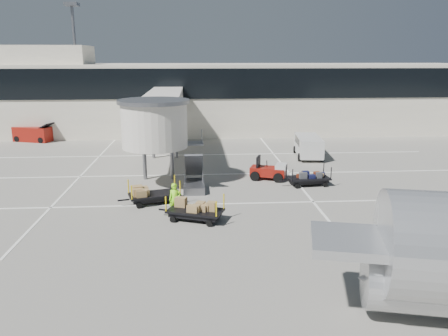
{
  "coord_description": "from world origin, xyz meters",
  "views": [
    {
      "loc": [
        -1.28,
        -23.38,
        8.74
      ],
      "look_at": [
        0.5,
        3.09,
        2.0
      ],
      "focal_mm": 35.0,
      "sensor_mm": 36.0,
      "label": 1
    }
  ],
  "objects_px": {
    "belt_loader": "(33,134)",
    "minivan": "(308,145)",
    "suitcase_cart": "(308,178)",
    "box_cart_near": "(196,211)",
    "baggage_tug": "(269,171)",
    "ground_worker": "(175,199)",
    "box_cart_far": "(155,194)"
  },
  "relations": [
    {
      "from": "box_cart_far",
      "to": "belt_loader",
      "type": "relative_size",
      "value": 0.85
    },
    {
      "from": "baggage_tug",
      "to": "suitcase_cart",
      "type": "xyz_separation_m",
      "value": [
        2.46,
        -1.73,
        -0.1
      ]
    },
    {
      "from": "baggage_tug",
      "to": "minivan",
      "type": "distance_m",
      "value": 8.64
    },
    {
      "from": "minivan",
      "to": "box_cart_far",
      "type": "bearing_deg",
      "value": -130.46
    },
    {
      "from": "baggage_tug",
      "to": "minivan",
      "type": "height_order",
      "value": "minivan"
    },
    {
      "from": "ground_worker",
      "to": "belt_loader",
      "type": "xyz_separation_m",
      "value": [
        -16.07,
        23.75,
        -0.16
      ]
    },
    {
      "from": "suitcase_cart",
      "to": "belt_loader",
      "type": "relative_size",
      "value": 0.8
    },
    {
      "from": "box_cart_near",
      "to": "baggage_tug",
      "type": "bearing_deg",
      "value": 76.94
    },
    {
      "from": "suitcase_cart",
      "to": "ground_worker",
      "type": "xyz_separation_m",
      "value": [
        -9.06,
        -5.41,
        0.42
      ]
    },
    {
      "from": "suitcase_cart",
      "to": "box_cart_near",
      "type": "relative_size",
      "value": 0.97
    },
    {
      "from": "baggage_tug",
      "to": "box_cart_far",
      "type": "xyz_separation_m",
      "value": [
        -7.95,
        -4.9,
        -0.05
      ]
    },
    {
      "from": "belt_loader",
      "to": "ground_worker",
      "type": "bearing_deg",
      "value": -37.66
    },
    {
      "from": "box_cart_near",
      "to": "box_cart_far",
      "type": "bearing_deg",
      "value": 149.68
    },
    {
      "from": "box_cart_near",
      "to": "belt_loader",
      "type": "distance_m",
      "value": 30.1
    },
    {
      "from": "baggage_tug",
      "to": "ground_worker",
      "type": "distance_m",
      "value": 9.73
    },
    {
      "from": "baggage_tug",
      "to": "belt_loader",
      "type": "distance_m",
      "value": 28.1
    },
    {
      "from": "box_cart_far",
      "to": "minivan",
      "type": "bearing_deg",
      "value": 27.49
    },
    {
      "from": "minivan",
      "to": "ground_worker",
      "type": "bearing_deg",
      "value": -122.43
    },
    {
      "from": "baggage_tug",
      "to": "suitcase_cart",
      "type": "distance_m",
      "value": 3.01
    },
    {
      "from": "box_cart_near",
      "to": "minivan",
      "type": "distance_m",
      "value": 18.34
    },
    {
      "from": "suitcase_cart",
      "to": "belt_loader",
      "type": "distance_m",
      "value": 31.11
    },
    {
      "from": "suitcase_cart",
      "to": "ground_worker",
      "type": "height_order",
      "value": "ground_worker"
    },
    {
      "from": "ground_worker",
      "to": "belt_loader",
      "type": "distance_m",
      "value": 28.68
    },
    {
      "from": "baggage_tug",
      "to": "box_cart_near",
      "type": "relative_size",
      "value": 0.76
    },
    {
      "from": "box_cart_near",
      "to": "belt_loader",
      "type": "xyz_separation_m",
      "value": [
        -17.26,
        24.66,
        0.22
      ]
    },
    {
      "from": "box_cart_far",
      "to": "minivan",
      "type": "relative_size",
      "value": 0.75
    },
    {
      "from": "suitcase_cart",
      "to": "belt_loader",
      "type": "xyz_separation_m",
      "value": [
        -25.13,
        18.34,
        0.27
      ]
    },
    {
      "from": "belt_loader",
      "to": "minivan",
      "type": "bearing_deg",
      "value": -0.68
    },
    {
      "from": "minivan",
      "to": "belt_loader",
      "type": "bearing_deg",
      "value": 167.01
    },
    {
      "from": "box_cart_near",
      "to": "ground_worker",
      "type": "height_order",
      "value": "ground_worker"
    },
    {
      "from": "suitcase_cart",
      "to": "box_cart_far",
      "type": "bearing_deg",
      "value": -169.23
    },
    {
      "from": "suitcase_cart",
      "to": "box_cart_far",
      "type": "relative_size",
      "value": 0.95
    }
  ]
}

